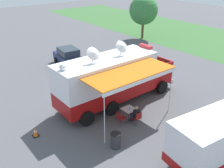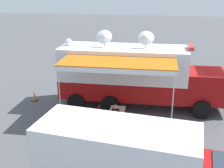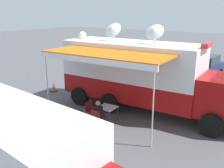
% 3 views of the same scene
% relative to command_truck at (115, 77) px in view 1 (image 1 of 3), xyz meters
% --- Properties ---
extents(ground_plane, '(100.00, 100.00, 0.00)m').
position_rel_command_truck_xyz_m(ground_plane, '(-0.02, -0.75, -1.95)').
color(ground_plane, '#515156').
extents(lot_stripe, '(0.19, 4.80, 0.01)m').
position_rel_command_truck_xyz_m(lot_stripe, '(-2.78, -0.66, -1.94)').
color(lot_stripe, silver).
rests_on(lot_stripe, ground).
extents(command_truck, '(4.96, 9.52, 4.53)m').
position_rel_command_truck_xyz_m(command_truck, '(0.00, 0.00, 0.00)').
color(command_truck, '#9E0F0F').
rests_on(command_truck, ground).
extents(folding_table, '(0.81, 0.81, 0.73)m').
position_rel_command_truck_xyz_m(folding_table, '(2.29, -0.71, -1.27)').
color(folding_table, silver).
rests_on(folding_table, ground).
extents(water_bottle, '(0.07, 0.07, 0.22)m').
position_rel_command_truck_xyz_m(water_bottle, '(2.41, -0.77, -1.11)').
color(water_bottle, '#4C99D8').
rests_on(water_bottle, folding_table).
extents(folding_chair_at_table, '(0.49, 0.49, 0.87)m').
position_rel_command_truck_xyz_m(folding_chair_at_table, '(3.09, -0.71, -1.43)').
color(folding_chair_at_table, maroon).
rests_on(folding_chair_at_table, ground).
extents(folding_chair_beside_table, '(0.49, 0.49, 0.87)m').
position_rel_command_truck_xyz_m(folding_chair_beside_table, '(2.47, -1.56, -1.43)').
color(folding_chair_beside_table, maroon).
rests_on(folding_chair_beside_table, ground).
extents(seated_responder, '(0.66, 0.56, 1.25)m').
position_rel_command_truck_xyz_m(seated_responder, '(2.91, -0.71, -1.30)').
color(seated_responder, black).
rests_on(seated_responder, ground).
extents(trash_bin, '(0.57, 0.57, 0.91)m').
position_rel_command_truck_xyz_m(trash_bin, '(3.99, -3.16, -1.49)').
color(trash_bin, '#2D2D33').
rests_on(trash_bin, ground).
extents(traffic_cone, '(0.36, 0.36, 0.58)m').
position_rel_command_truck_xyz_m(traffic_cone, '(0.34, -6.22, -1.67)').
color(traffic_cone, black).
rests_on(traffic_cone, ground).
extents(car_behind_truck, '(4.36, 2.34, 1.76)m').
position_rel_command_truck_xyz_m(car_behind_truck, '(-8.42, 0.96, -1.07)').
color(car_behind_truck, navy).
rests_on(car_behind_truck, ground).
extents(tree_far_left, '(3.72, 3.72, 5.54)m').
position_rel_command_truck_xyz_m(tree_far_left, '(-11.46, 13.89, 1.72)').
color(tree_far_left, brown).
rests_on(tree_far_left, ground).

